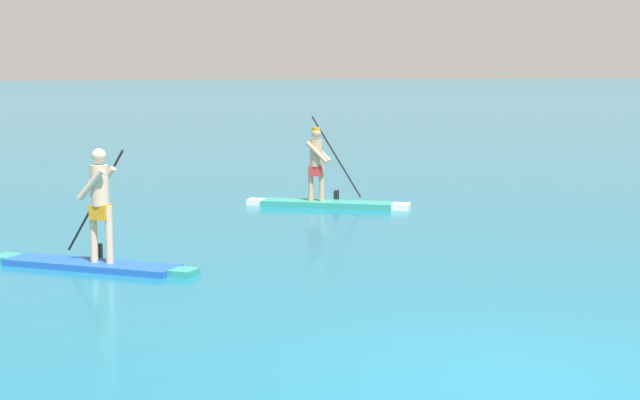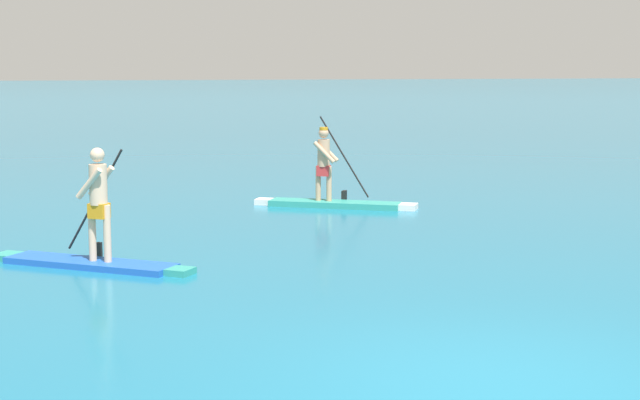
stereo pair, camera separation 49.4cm
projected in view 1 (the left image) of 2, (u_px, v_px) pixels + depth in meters
name	position (u px, v px, depth m)	size (l,w,h in m)	color
ground	(518.00, 381.00, 9.12)	(440.00, 440.00, 0.00)	#196B8C
paddleboarder_mid_center	(94.00, 242.00, 14.19)	(2.89, 2.41, 1.81)	blue
paddleboarder_far_right	(325.00, 192.00, 20.47)	(3.17, 2.15, 1.91)	teal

